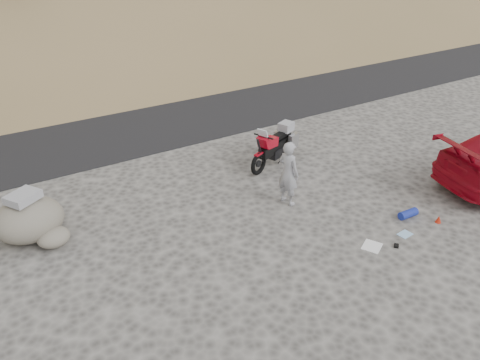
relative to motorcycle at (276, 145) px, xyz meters
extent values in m
plane|color=#403E3B|center=(-1.15, -2.99, -0.58)|extent=(140.00, 140.00, 0.00)
cube|color=black|center=(-1.15, 6.01, -0.58)|extent=(120.00, 7.00, 0.05)
torus|color=black|center=(-0.85, -0.33, -0.24)|extent=(0.68, 0.36, 0.68)
cylinder|color=black|center=(-0.85, -0.33, -0.24)|extent=(0.21, 0.13, 0.21)
torus|color=black|center=(0.63, 0.25, -0.24)|extent=(0.72, 0.40, 0.72)
cylinder|color=black|center=(0.63, 0.25, -0.24)|extent=(0.24, 0.16, 0.23)
cylinder|color=black|center=(-0.77, -0.30, 0.14)|extent=(0.38, 0.20, 0.83)
cylinder|color=black|center=(-0.64, -0.25, 0.53)|extent=(0.28, 0.61, 0.05)
cube|color=black|center=(-0.13, -0.05, -0.02)|extent=(1.24, 0.68, 0.31)
cube|color=black|center=(-0.04, -0.01, -0.22)|extent=(0.54, 0.46, 0.29)
cube|color=#9C0817|center=(-0.35, -0.14, 0.24)|extent=(0.62, 0.49, 0.32)
cube|color=#9C0817|center=(-0.61, -0.24, 0.36)|extent=(0.42, 0.44, 0.36)
cube|color=silver|center=(-0.68, -0.27, 0.63)|extent=(0.23, 0.33, 0.26)
cube|color=black|center=(0.11, 0.04, 0.26)|extent=(0.61, 0.42, 0.12)
cube|color=black|center=(0.47, 0.19, 0.22)|extent=(0.40, 0.30, 0.10)
cube|color=silver|center=(0.61, -0.05, 0.01)|extent=(0.43, 0.27, 0.46)
cube|color=silver|center=(0.41, 0.45, 0.01)|extent=(0.43, 0.27, 0.46)
cube|color=gray|center=(0.49, 0.20, 0.43)|extent=(0.53, 0.48, 0.27)
cube|color=#9C0817|center=(-0.85, -0.33, 0.06)|extent=(0.33, 0.23, 0.04)
cylinder|color=black|center=(0.08, -0.17, -0.40)|extent=(0.10, 0.21, 0.38)
cylinder|color=silver|center=(0.50, 0.04, -0.17)|extent=(0.47, 0.26, 0.13)
imported|color=gray|center=(-1.08, -2.02, -0.58)|extent=(0.52, 0.69, 1.71)
ellipsoid|color=#5A554D|center=(-7.01, -0.20, -0.08)|extent=(1.90, 1.76, 1.00)
cube|color=gray|center=(-7.01, -0.20, 0.51)|extent=(0.82, 0.77, 0.18)
ellipsoid|color=#5A554D|center=(-6.65, -0.76, -0.37)|extent=(0.76, 0.69, 0.44)
cube|color=white|center=(-0.60, -4.57, -0.58)|extent=(0.57, 0.55, 0.01)
cylinder|color=navy|center=(1.03, -4.17, -0.48)|extent=(0.52, 0.23, 0.21)
cone|color=#B11F0B|center=(1.48, -4.71, -0.49)|extent=(0.14, 0.14, 0.18)
cube|color=black|center=(-0.14, -4.85, -0.56)|extent=(0.17, 0.16, 0.05)
cube|color=#8EB8DC|center=(0.40, -4.63, -0.58)|extent=(0.35, 0.27, 0.01)
camera|label=1|loc=(-7.60, -10.22, 5.77)|focal=35.00mm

